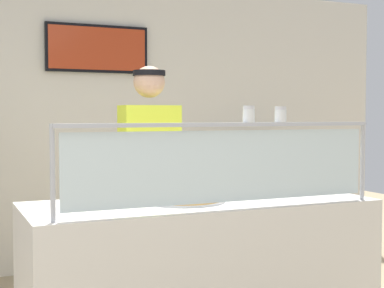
% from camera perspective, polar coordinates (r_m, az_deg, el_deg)
% --- Properties ---
extents(shop_rear_unit, '(6.36, 0.13, 2.70)m').
position_cam_1_polar(shop_rear_unit, '(5.47, -9.60, 2.07)').
color(shop_rear_unit, silver).
rests_on(shop_rear_unit, ground).
extents(serving_counter, '(1.96, 0.76, 0.95)m').
position_cam_1_polar(serving_counter, '(3.36, 0.80, -13.74)').
color(serving_counter, silver).
rests_on(serving_counter, ground).
extents(sneeze_guard, '(1.78, 0.06, 0.45)m').
position_cam_1_polar(sneeze_guard, '(2.93, 3.41, -1.07)').
color(sneeze_guard, '#B2B5BC').
rests_on(sneeze_guard, serving_counter).
extents(pizza_tray, '(0.46, 0.46, 0.04)m').
position_cam_1_polar(pizza_tray, '(3.22, -0.80, -5.48)').
color(pizza_tray, '#9EA0A8').
rests_on(pizza_tray, serving_counter).
extents(pizza_server, '(0.09, 0.28, 0.01)m').
position_cam_1_polar(pizza_server, '(3.18, -1.24, -5.17)').
color(pizza_server, '#ADAFB7').
rests_on(pizza_server, pizza_tray).
extents(parmesan_shaker, '(0.06, 0.06, 0.09)m').
position_cam_1_polar(parmesan_shaker, '(2.99, 5.67, 2.88)').
color(parmesan_shaker, white).
rests_on(parmesan_shaker, sneeze_guard).
extents(pepper_flake_shaker, '(0.06, 0.06, 0.08)m').
position_cam_1_polar(pepper_flake_shaker, '(3.09, 8.80, 2.83)').
color(pepper_flake_shaker, white).
rests_on(pepper_flake_shaker, sneeze_guard).
extents(worker_figure, '(0.41, 0.50, 1.76)m').
position_cam_1_polar(worker_figure, '(3.82, -4.16, -3.56)').
color(worker_figure, '#23232D').
rests_on(worker_figure, ground).
extents(prep_shelf, '(0.70, 0.55, 0.81)m').
position_cam_1_polar(prep_shelf, '(5.73, 7.55, -7.47)').
color(prep_shelf, '#B7BABF').
rests_on(prep_shelf, ground).
extents(pizza_box_stack, '(0.45, 0.45, 0.27)m').
position_cam_1_polar(pizza_box_stack, '(5.66, 7.59, -2.07)').
color(pizza_box_stack, silver).
rests_on(pizza_box_stack, prep_shelf).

